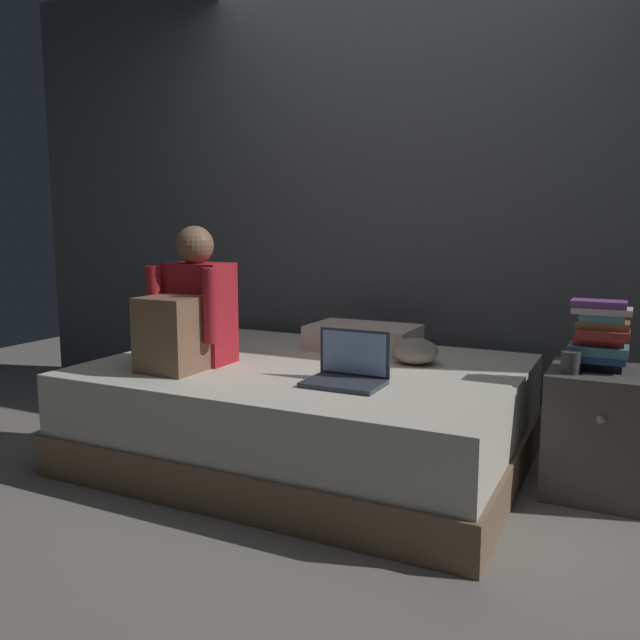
{
  "coord_description": "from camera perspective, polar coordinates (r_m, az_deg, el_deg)",
  "views": [
    {
      "loc": [
        1.19,
        -2.4,
        1.13
      ],
      "look_at": [
        -0.04,
        0.1,
        0.72
      ],
      "focal_mm": 36.35,
      "sensor_mm": 36.0,
      "label": 1
    }
  ],
  "objects": [
    {
      "name": "ground_plane",
      "position": [
        2.9,
        -0.23,
        -14.44
      ],
      "size": [
        8.0,
        8.0,
        0.0
      ],
      "primitive_type": "plane",
      "color": "gray"
    },
    {
      "name": "wall_back",
      "position": [
        3.79,
        7.99,
        11.73
      ],
      "size": [
        5.6,
        0.1,
        2.7
      ],
      "primitive_type": "cube",
      "color": "#4C4F54",
      "rests_on": "ground_plane"
    },
    {
      "name": "bed",
      "position": [
        3.16,
        -1.08,
        -8.05
      ],
      "size": [
        2.0,
        1.5,
        0.47
      ],
      "color": "#7A6047",
      "rests_on": "ground_plane"
    },
    {
      "name": "nightstand",
      "position": [
        3.0,
        23.57,
        -9.03
      ],
      "size": [
        0.44,
        0.46,
        0.53
      ],
      "color": "#474442",
      "rests_on": "ground_plane"
    },
    {
      "name": "person_sitting",
      "position": [
        3.08,
        -11.48,
        0.59
      ],
      "size": [
        0.39,
        0.44,
        0.66
      ],
      "color": "#B21E28",
      "rests_on": "bed"
    },
    {
      "name": "laptop",
      "position": [
        2.72,
        2.49,
        -4.48
      ],
      "size": [
        0.32,
        0.23,
        0.22
      ],
      "color": "#333842",
      "rests_on": "bed"
    },
    {
      "name": "pillow",
      "position": [
        3.45,
        3.83,
        -1.53
      ],
      "size": [
        0.56,
        0.36,
        0.13
      ],
      "primitive_type": "cube",
      "color": "beige",
      "rests_on": "bed"
    },
    {
      "name": "book_stack",
      "position": [
        2.91,
        23.45,
        -1.29
      ],
      "size": [
        0.23,
        0.17,
        0.29
      ],
      "color": "black",
      "rests_on": "nightstand"
    },
    {
      "name": "mug",
      "position": [
        2.81,
        21.19,
        -3.5
      ],
      "size": [
        0.08,
        0.08,
        0.09
      ],
      "primitive_type": "cylinder",
      "color": "#3D3D42",
      "rests_on": "nightstand"
    },
    {
      "name": "clothes_pile",
      "position": [
        3.17,
        8.33,
        -2.69
      ],
      "size": [
        0.24,
        0.26,
        0.12
      ],
      "color": "gray",
      "rests_on": "bed"
    }
  ]
}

